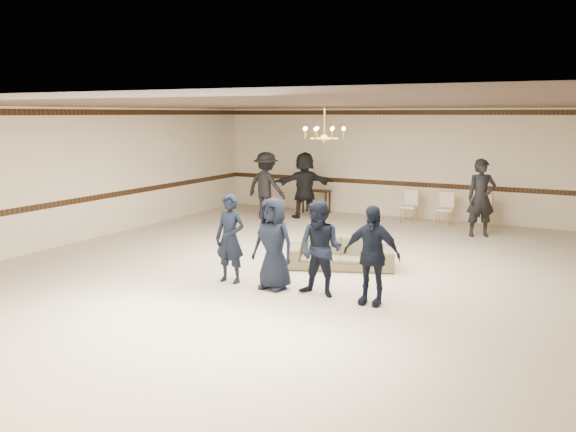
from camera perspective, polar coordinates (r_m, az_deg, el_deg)
name	(u,v)px	position (r m, az deg, el deg)	size (l,w,h in m)	color
room	(302,191)	(11.25, 1.37, 2.44)	(12.01, 14.01, 3.21)	tan
chair_rail	(407,184)	(17.81, 11.41, 3.05)	(12.00, 0.02, 0.14)	#321E0F
crown_molding	(410,112)	(17.69, 11.64, 9.75)	(12.00, 0.02, 0.14)	#321E0F
chandelier	(324,122)	(12.07, 3.53, 9.00)	(0.94, 0.94, 0.89)	gold
boy_a	(230,239)	(10.79, -5.60, -2.18)	(0.59, 0.39, 1.62)	black
boy_b	(273,244)	(10.33, -1.41, -2.67)	(0.79, 0.52, 1.62)	black
boy_c	(320,249)	(9.93, 3.13, -3.19)	(0.79, 0.62, 1.62)	black
boy_d	(371,255)	(9.60, 8.03, -3.73)	(0.95, 0.40, 1.62)	black
settee	(341,253)	(11.87, 5.10, -3.56)	(2.09, 0.82, 0.61)	brown
adult_left	(266,186)	(17.24, -2.12, 2.93)	(1.26, 0.72, 1.95)	black
adult_mid	(304,185)	(17.44, 1.59, 3.01)	(1.81, 0.58, 1.95)	black
adult_right	(481,198)	(15.49, 18.11, 1.66)	(0.71, 0.47, 1.95)	black
banquet_chair_left	(409,206)	(17.11, 11.61, 0.92)	(0.44, 0.44, 0.91)	beige
banquet_chair_mid	(445,209)	(16.86, 14.87, 0.67)	(0.44, 0.44, 0.91)	beige
banquet_chair_right	(482,212)	(16.67, 18.21, 0.40)	(0.44, 0.44, 0.91)	beige
console_table	(316,201)	(18.35, 2.74, 1.42)	(0.86, 0.37, 0.73)	black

